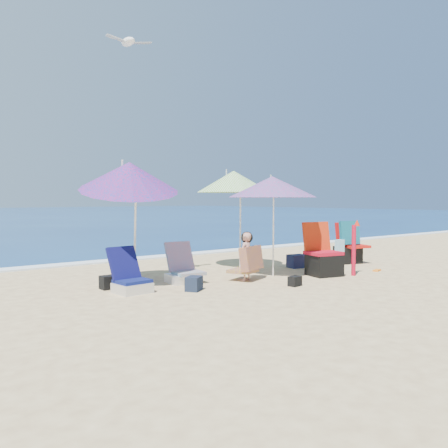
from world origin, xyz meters
TOP-DOWN VIEW (x-y plane):
  - ground at (0.00, 0.00)m, footprint 120.00×120.00m
  - foam at (0.00, 5.10)m, footprint 120.00×0.50m
  - umbrella_turquoise at (0.92, 0.97)m, footprint 2.28×2.28m
  - umbrella_striped at (1.01, 2.30)m, footprint 2.18×2.18m
  - umbrella_blue at (-1.88, 1.70)m, footprint 2.31×2.35m
  - furled_umbrella at (2.29, -0.02)m, footprint 0.19×0.13m
  - chair_navy at (-2.12, 1.24)m, footprint 0.58×0.72m
  - chair_rainbow at (-0.90, 1.49)m, footprint 0.67×0.77m
  - camp_chair_left at (1.79, 0.37)m, footprint 0.76×0.75m
  - camp_chair_right at (3.75, 1.22)m, footprint 0.96×0.82m
  - person_center at (0.17, 0.87)m, footprint 0.76×0.66m
  - bag_navy_a at (-1.20, 0.69)m, footprint 0.39×0.36m
  - bag_black_a at (-2.26, 1.74)m, footprint 0.32×0.24m
  - bag_navy_b at (2.21, 1.48)m, footprint 0.44×0.37m
  - bag_black_b at (0.46, -0.09)m, footprint 0.25×0.19m
  - orange_item at (3.18, 0.03)m, footprint 0.26×0.17m
  - seagull at (-1.77, 1.90)m, footprint 0.84×0.39m

SIDE VIEW (x-z plane):
  - ground at x=0.00m, z-range 0.00..0.00m
  - orange_item at x=3.18m, z-range 0.00..0.03m
  - foam at x=0.00m, z-range 0.00..0.04m
  - bag_black_b at x=0.46m, z-range 0.00..0.18m
  - bag_black_a at x=-2.26m, z-range 0.00..0.23m
  - bag_navy_a at x=-1.20m, z-range 0.00..0.24m
  - bag_navy_b at x=2.21m, z-range 0.00..0.30m
  - chair_rainbow at x=-0.90m, z-range -0.18..0.57m
  - chair_navy at x=-2.12m, z-range -0.18..0.58m
  - camp_chair_left at x=1.79m, z-range -0.22..0.87m
  - camp_chair_right at x=3.75m, z-range -0.14..0.90m
  - person_center at x=0.17m, z-range -0.01..0.92m
  - furled_umbrella at x=2.29m, z-range 0.06..1.20m
  - umbrella_turquoise at x=0.92m, z-range 0.78..2.84m
  - umbrella_striped at x=1.01m, z-range 0.84..3.07m
  - umbrella_blue at x=-1.88m, z-range 0.77..3.17m
  - seagull at x=-1.77m, z-range 4.30..4.45m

